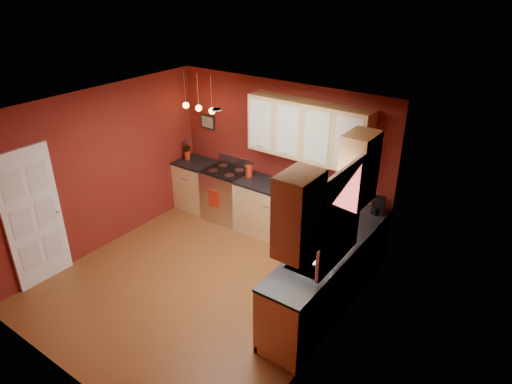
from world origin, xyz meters
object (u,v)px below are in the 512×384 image
Objects in this scene: gas_range at (227,194)px; red_canister at (249,171)px; sink at (316,262)px; soap_pump at (317,265)px; coffee_maker at (378,206)px.

red_canister reaches higher than gas_range.
sink is 3.98× the size of soap_pump.
red_canister reaches higher than soap_pump.
gas_range is 1.59× the size of sink.
gas_range is at bearing 148.30° from soap_pump.
gas_range is 4.32× the size of coffee_maker.
red_canister is 2.30m from coffee_maker.
coffee_maker is at bearing 1.07° from red_canister.
gas_range is 3.05m from sink.
red_canister is (0.47, 0.04, 0.56)m from gas_range.
red_canister is 1.11× the size of soap_pump.
coffee_maker is at bearing 88.88° from soap_pump.
gas_range is at bearing 150.22° from sink.
soap_pump is (0.11, -0.19, 0.11)m from sink.
sink is at bearing -107.73° from coffee_maker.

